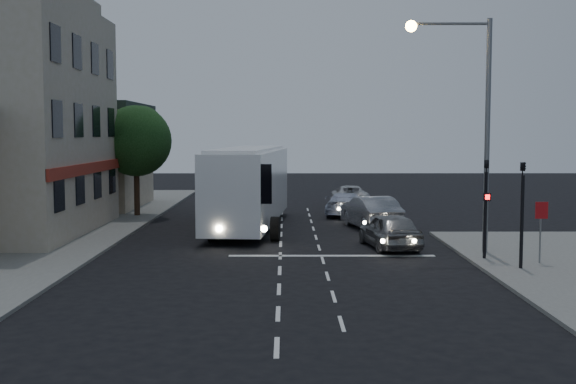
{
  "coord_description": "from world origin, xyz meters",
  "views": [
    {
      "loc": [
        0.19,
        -25.67,
        4.75
      ],
      "look_at": [
        0.32,
        5.55,
        2.2
      ],
      "focal_mm": 45.0,
      "sensor_mm": 36.0,
      "label": 1
    }
  ],
  "objects_px": {
    "streetlight": "(471,108)",
    "traffic_signal_side": "(522,202)",
    "car_sedan_a": "(371,213)",
    "car_sedan_b": "(346,204)",
    "traffic_signal_main": "(486,197)",
    "tour_bus": "(249,185)",
    "car_suv": "(390,231)",
    "street_tree": "(136,138)",
    "car_sedan_c": "(350,196)",
    "regulatory_sign": "(541,222)"
  },
  "relations": [
    {
      "from": "tour_bus",
      "to": "car_suv",
      "type": "height_order",
      "value": "tour_bus"
    },
    {
      "from": "regulatory_sign",
      "to": "car_sedan_c",
      "type": "bearing_deg",
      "value": 102.93
    },
    {
      "from": "car_suv",
      "to": "streetlight",
      "type": "bearing_deg",
      "value": 141.69
    },
    {
      "from": "traffic_signal_main",
      "to": "regulatory_sign",
      "type": "distance_m",
      "value": 2.14
    },
    {
      "from": "car_sedan_b",
      "to": "traffic_signal_main",
      "type": "bearing_deg",
      "value": 118.57
    },
    {
      "from": "car_sedan_a",
      "to": "street_tree",
      "type": "height_order",
      "value": "street_tree"
    },
    {
      "from": "traffic_signal_side",
      "to": "streetlight",
      "type": "relative_size",
      "value": 0.46
    },
    {
      "from": "car_suv",
      "to": "traffic_signal_main",
      "type": "height_order",
      "value": "traffic_signal_main"
    },
    {
      "from": "traffic_signal_main",
      "to": "regulatory_sign",
      "type": "bearing_deg",
      "value": -30.84
    },
    {
      "from": "car_sedan_a",
      "to": "car_sedan_b",
      "type": "relative_size",
      "value": 1.08
    },
    {
      "from": "tour_bus",
      "to": "car_suv",
      "type": "xyz_separation_m",
      "value": [
        6.12,
        -6.61,
        -1.43
      ]
    },
    {
      "from": "car_suv",
      "to": "regulatory_sign",
      "type": "relative_size",
      "value": 1.99
    },
    {
      "from": "tour_bus",
      "to": "streetlight",
      "type": "xyz_separation_m",
      "value": [
        8.95,
        -8.21,
        3.56
      ]
    },
    {
      "from": "tour_bus",
      "to": "street_tree",
      "type": "bearing_deg",
      "value": 149.97
    },
    {
      "from": "car_sedan_b",
      "to": "tour_bus",
      "type": "bearing_deg",
      "value": 59.11
    },
    {
      "from": "car_suv",
      "to": "car_sedan_b",
      "type": "height_order",
      "value": "car_suv"
    },
    {
      "from": "car_sedan_c",
      "to": "streetlight",
      "type": "height_order",
      "value": "streetlight"
    },
    {
      "from": "streetlight",
      "to": "traffic_signal_main",
      "type": "bearing_deg",
      "value": -79.8
    },
    {
      "from": "tour_bus",
      "to": "car_sedan_a",
      "type": "height_order",
      "value": "tour_bus"
    },
    {
      "from": "tour_bus",
      "to": "traffic_signal_side",
      "type": "bearing_deg",
      "value": -44.59
    },
    {
      "from": "car_sedan_c",
      "to": "car_sedan_a",
      "type": "bearing_deg",
      "value": 91.69
    },
    {
      "from": "regulatory_sign",
      "to": "street_tree",
      "type": "height_order",
      "value": "street_tree"
    },
    {
      "from": "car_suv",
      "to": "traffic_signal_main",
      "type": "bearing_deg",
      "value": 126.77
    },
    {
      "from": "car_sedan_c",
      "to": "streetlight",
      "type": "distance_m",
      "value": 19.75
    },
    {
      "from": "traffic_signal_main",
      "to": "regulatory_sign",
      "type": "height_order",
      "value": "traffic_signal_main"
    },
    {
      "from": "traffic_signal_side",
      "to": "street_tree",
      "type": "bearing_deg",
      "value": 135.5
    },
    {
      "from": "tour_bus",
      "to": "car_sedan_a",
      "type": "distance_m",
      "value": 6.24
    },
    {
      "from": "car_suv",
      "to": "car_sedan_c",
      "type": "xyz_separation_m",
      "value": [
        -0.1,
        17.26,
        -0.06
      ]
    },
    {
      "from": "car_sedan_c",
      "to": "traffic_signal_side",
      "type": "xyz_separation_m",
      "value": [
        3.89,
        -22.26,
        1.73
      ]
    },
    {
      "from": "car_sedan_b",
      "to": "regulatory_sign",
      "type": "height_order",
      "value": "regulatory_sign"
    },
    {
      "from": "streetlight",
      "to": "car_suv",
      "type": "bearing_deg",
      "value": 150.53
    },
    {
      "from": "car_sedan_a",
      "to": "street_tree",
      "type": "relative_size",
      "value": 0.81
    },
    {
      "from": "traffic_signal_main",
      "to": "traffic_signal_side",
      "type": "bearing_deg",
      "value": -70.51
    },
    {
      "from": "car_sedan_c",
      "to": "car_sedan_b",
      "type": "bearing_deg",
      "value": 83.93
    },
    {
      "from": "traffic_signal_side",
      "to": "car_sedan_a",
      "type": "bearing_deg",
      "value": 109.17
    },
    {
      "from": "car_sedan_c",
      "to": "streetlight",
      "type": "relative_size",
      "value": 0.55
    },
    {
      "from": "car_sedan_b",
      "to": "streetlight",
      "type": "bearing_deg",
      "value": 119.02
    },
    {
      "from": "streetlight",
      "to": "car_sedan_b",
      "type": "bearing_deg",
      "value": 105.02
    },
    {
      "from": "car_suv",
      "to": "regulatory_sign",
      "type": "xyz_separation_m",
      "value": [
        4.79,
        -4.04,
        0.85
      ]
    },
    {
      "from": "traffic_signal_main",
      "to": "traffic_signal_side",
      "type": "distance_m",
      "value": 2.1
    },
    {
      "from": "streetlight",
      "to": "traffic_signal_side",
      "type": "bearing_deg",
      "value": -74.3
    },
    {
      "from": "car_suv",
      "to": "tour_bus",
      "type": "bearing_deg",
      "value": -56.04
    },
    {
      "from": "tour_bus",
      "to": "regulatory_sign",
      "type": "height_order",
      "value": "tour_bus"
    },
    {
      "from": "car_suv",
      "to": "car_sedan_b",
      "type": "xyz_separation_m",
      "value": [
        -0.81,
        11.95,
        -0.08
      ]
    },
    {
      "from": "car_suv",
      "to": "streetlight",
      "type": "xyz_separation_m",
      "value": [
        2.83,
        -1.6,
        4.99
      ]
    },
    {
      "from": "car_sedan_b",
      "to": "car_sedan_c",
      "type": "distance_m",
      "value": 5.36
    },
    {
      "from": "car_sedan_a",
      "to": "traffic_signal_main",
      "type": "bearing_deg",
      "value": 97.48
    },
    {
      "from": "traffic_signal_main",
      "to": "street_tree",
      "type": "distance_m",
      "value": 21.38
    },
    {
      "from": "car_sedan_c",
      "to": "streetlight",
      "type": "bearing_deg",
      "value": 100.31
    },
    {
      "from": "traffic_signal_side",
      "to": "car_sedan_c",
      "type": "bearing_deg",
      "value": 99.91
    }
  ]
}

